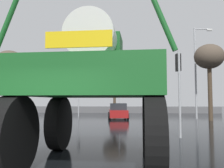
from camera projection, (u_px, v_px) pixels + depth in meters
name	position (u px, v px, depth m)	size (l,w,h in m)	color
ground_plane	(114.00, 121.00, 21.26)	(120.00, 120.00, 0.00)	black
oversize_sprayer	(95.00, 87.00, 6.98)	(4.21, 5.07, 4.82)	black
sedan_ahead	(118.00, 111.00, 23.81)	(2.29, 4.28, 1.52)	maroon
traffic_signal_near_left	(9.00, 79.00, 12.48)	(0.24, 0.54, 3.93)	#A8AAAF
traffic_signal_near_right	(179.00, 75.00, 11.66)	(0.24, 0.54, 4.12)	#A8AAAF
traffic_signal_far_left	(119.00, 90.00, 26.98)	(0.24, 0.55, 4.09)	#A8AAAF
traffic_signal_far_right	(79.00, 92.00, 27.41)	(0.24, 0.55, 3.80)	#A8AAAF
streetlight_far_left	(61.00, 81.00, 30.50)	(2.02, 0.24, 7.56)	#A8AAAF
streetlight_far_right	(197.00, 68.00, 23.84)	(1.78, 0.24, 9.04)	#A8AAAF
bare_tree_left	(10.00, 64.00, 22.26)	(2.78, 2.78, 6.38)	#473828
bare_tree_right	(209.00, 58.00, 21.82)	(2.63, 2.63, 6.87)	#473828
bare_tree_far_center	(115.00, 78.00, 35.04)	(3.45, 3.45, 6.62)	#473828
roadside_barrier	(122.00, 110.00, 35.23)	(27.88, 0.24, 0.90)	#59595B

